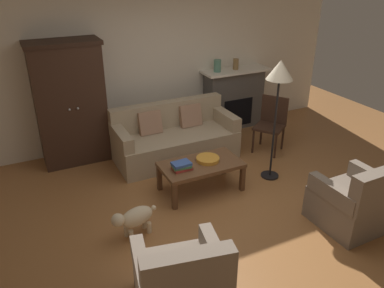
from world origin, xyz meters
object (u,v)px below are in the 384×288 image
couch (175,139)px  floor_lamp (279,77)px  book_stack (182,166)px  armchair_near_left (181,284)px  fireplace (234,98)px  mantel_vase_bronze (236,64)px  armoire (70,104)px  armchair_near_right (355,203)px  fruit_bowl (208,159)px  mantel_vase_jade (217,66)px  side_chair_wooden (271,121)px  dog (134,218)px  coffee_table (201,167)px

couch → floor_lamp: (1.02, -1.19, 1.19)m
book_stack → armchair_near_left: size_ratio=0.29×
fireplace → mantel_vase_bronze: size_ratio=6.57×
armoire → armchair_near_right: size_ratio=2.14×
couch → armchair_near_right: (1.19, -2.57, -0.00)m
fruit_bowl → book_stack: 0.43m
couch → mantel_vase_jade: 1.60m
floor_lamp → side_chair_wooden: bearing=54.6°
armoire → mantel_vase_jade: (2.57, 0.06, 0.28)m
side_chair_wooden → mantel_vase_jade: bearing=111.0°
book_stack → armchair_near_left: 1.89m
fruit_bowl → side_chair_wooden: (1.52, 0.62, 0.07)m
mantel_vase_bronze → side_chair_wooden: 1.31m
armoire → book_stack: size_ratio=7.24×
mantel_vase_jade → armchair_near_right: mantel_vase_jade is taller
mantel_vase_jade → mantel_vase_bronze: 0.38m
mantel_vase_jade → floor_lamp: bearing=-93.6°
couch → dog: size_ratio=3.41×
coffee_table → side_chair_wooden: 1.76m
coffee_table → dog: (-1.13, -0.55, -0.12)m
armoire → side_chair_wooden: armoire is taller
couch → coffee_table: (-0.08, -1.07, 0.05)m
armchair_near_right → armchair_near_left: bearing=-173.8°
mantel_vase_bronze → fireplace: bearing=90.0°
fruit_bowl → armchair_near_right: size_ratio=0.36×
mantel_vase_jade → dog: size_ratio=0.38×
mantel_vase_bronze → armchair_near_left: size_ratio=0.21×
dog → couch: bearing=53.3°
book_stack → floor_lamp: floor_lamp is taller
side_chair_wooden → fruit_bowl: bearing=-157.7°
fireplace → armchair_near_right: fireplace is taller
side_chair_wooden → armchair_near_left: bearing=-138.7°
couch → armchair_near_right: armchair_near_right is taller
fruit_bowl → dog: size_ratio=0.56×
fireplace → armoire: (-2.95, -0.08, 0.38)m
mantel_vase_jade → dog: bearing=-135.6°
armoire → fruit_bowl: size_ratio=5.92×
armoire → couch: bearing=-23.2°
book_stack → fireplace: bearing=43.6°
couch → fruit_bowl: bearing=-87.8°
fireplace → floor_lamp: size_ratio=0.73×
coffee_table → book_stack: book_stack is taller
armoire → dog: armoire is taller
couch → mantel_vase_bronze: (1.51, 0.67, 0.90)m
armoire → mantel_vase_jade: 2.59m
couch → floor_lamp: floor_lamp is taller
armchair_near_left → dog: bearing=91.9°
dog → armchair_near_right: bearing=-21.6°
fruit_bowl → floor_lamp: 1.45m
book_stack → armchair_near_left: armchair_near_left is taller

